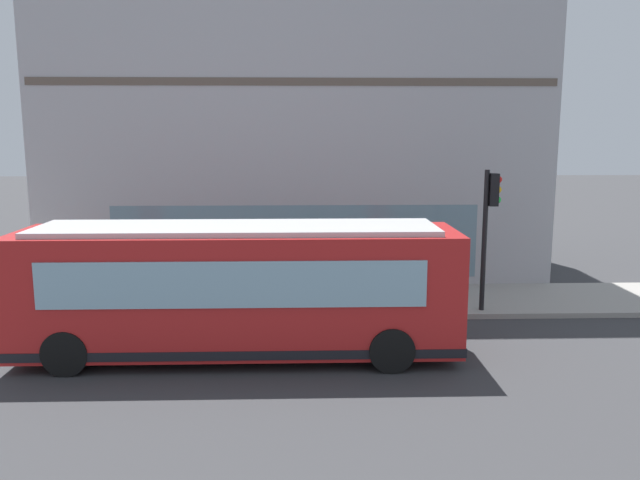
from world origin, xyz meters
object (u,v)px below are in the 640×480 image
city_bus_nearside (238,291)px  pedestrian_near_building_entrance (432,270)px  traffic_light_near_corner (490,213)px  pedestrian_by_light_pole (325,260)px  newspaper_vending_box (289,282)px  pedestrian_near_hydrant (187,277)px  fire_hydrant (365,280)px  pedestrian_walking_along_curb (151,266)px

city_bus_nearside → pedestrian_near_building_entrance: size_ratio=5.74×
city_bus_nearside → traffic_light_near_corner: size_ratio=2.53×
pedestrian_by_light_pole → pedestrian_near_building_entrance: (-1.82, -3.08, 0.06)m
pedestrian_near_building_entrance → newspaper_vending_box: pedestrian_near_building_entrance is taller
city_bus_nearside → newspaper_vending_box: (4.77, -1.10, -0.95)m
pedestrian_near_hydrant → pedestrian_near_building_entrance: bearing=-85.7°
fire_hydrant → pedestrian_near_hydrant: bearing=111.6°
traffic_light_near_corner → newspaper_vending_box: traffic_light_near_corner is taller
pedestrian_by_light_pole → newspaper_vending_box: size_ratio=1.84×
pedestrian_walking_along_curb → pedestrian_near_hydrant: bearing=-137.5°
city_bus_nearside → pedestrian_near_building_entrance: city_bus_nearside is taller
city_bus_nearside → traffic_light_near_corner: (3.11, -6.71, 1.37)m
pedestrian_walking_along_curb → pedestrian_by_light_pole: bearing=-80.4°
pedestrian_walking_along_curb → pedestrian_near_building_entrance: bearing=-96.3°
traffic_light_near_corner → pedestrian_near_hydrant: (0.15, 8.46, -1.80)m
pedestrian_by_light_pole → pedestrian_near_building_entrance: bearing=-120.6°
city_bus_nearside → newspaper_vending_box: size_ratio=11.17×
pedestrian_near_hydrant → newspaper_vending_box: pedestrian_near_hydrant is taller
traffic_light_near_corner → newspaper_vending_box: size_ratio=4.42×
traffic_light_near_corner → pedestrian_near_building_entrance: size_ratio=2.27×
pedestrian_near_hydrant → pedestrian_by_light_pole: bearing=-59.4°
pedestrian_by_light_pole → fire_hydrant: bearing=-102.3°
pedestrian_near_hydrant → pedestrian_walking_along_curb: size_ratio=0.98×
fire_hydrant → pedestrian_near_hydrant: pedestrian_near_hydrant is taller
city_bus_nearside → traffic_light_near_corner: traffic_light_near_corner is taller
city_bus_nearside → pedestrian_walking_along_curb: 5.64m
fire_hydrant → pedestrian_by_light_pole: 1.42m
traffic_light_near_corner → newspaper_vending_box: bearing=73.5°
traffic_light_near_corner → newspaper_vending_box: (1.66, 5.61, -2.32)m
traffic_light_near_corner → fire_hydrant: bearing=55.5°
pedestrian_by_light_pole → pedestrian_near_hydrant: (-2.35, 3.97, 0.03)m
traffic_light_near_corner → city_bus_nearside: bearing=114.9°
pedestrian_near_hydrant → newspaper_vending_box: (1.51, -2.85, -0.52)m
pedestrian_walking_along_curb → newspaper_vending_box: size_ratio=1.93×
pedestrian_near_building_entrance → pedestrian_walking_along_curb: pedestrian_near_building_entrance is taller
pedestrian_walking_along_curb → traffic_light_near_corner: bearing=-99.3°
traffic_light_near_corner → newspaper_vending_box: 6.29m
traffic_light_near_corner → pedestrian_walking_along_curb: (1.60, 9.79, -1.77)m
fire_hydrant → pedestrian_by_light_pole: (0.28, 1.27, 0.58)m
pedestrian_by_light_pole → pedestrian_near_building_entrance: 3.57m
pedestrian_near_building_entrance → newspaper_vending_box: (0.98, 4.19, -0.56)m
fire_hydrant → pedestrian_walking_along_curb: bearing=95.4°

